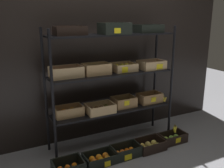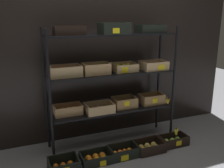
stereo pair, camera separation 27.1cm
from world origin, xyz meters
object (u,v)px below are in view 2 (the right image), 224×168
at_px(display_rack, 112,74).
at_px(crate_ground_apple_gold, 149,147).
at_px(crate_ground_orange, 96,158).
at_px(banana_bunch_loose, 176,132).
at_px(crate_ground_center_tangerine, 123,153).
at_px(crate_ground_tangerine, 64,166).
at_px(crate_ground_apple_green, 173,141).

bearing_deg(display_rack, crate_ground_apple_gold, -47.56).
bearing_deg(crate_ground_orange, banana_bunch_loose, 0.31).
xyz_separation_m(crate_ground_orange, crate_ground_center_tangerine, (0.35, -0.01, 0.00)).
bearing_deg(banana_bunch_loose, crate_ground_orange, -179.69).
distance_m(crate_ground_tangerine, crate_ground_apple_green, 1.46).
bearing_deg(crate_ground_tangerine, display_rack, 28.83).
relative_size(crate_ground_center_tangerine, banana_bunch_loose, 3.00).
bearing_deg(display_rack, crate_ground_orange, -132.51).
xyz_separation_m(display_rack, crate_ground_center_tangerine, (0.00, -0.38, -0.90)).
height_order(crate_ground_center_tangerine, crate_ground_apple_gold, crate_ground_center_tangerine).
height_order(display_rack, crate_ground_tangerine, display_rack).
bearing_deg(crate_ground_apple_gold, banana_bunch_loose, 2.20).
distance_m(display_rack, crate_ground_orange, 1.04).
distance_m(crate_ground_apple_gold, banana_bunch_loose, 0.43).
distance_m(crate_ground_center_tangerine, crate_ground_apple_gold, 0.35).
xyz_separation_m(crate_ground_tangerine, crate_ground_apple_green, (1.46, 0.03, -0.00)).
relative_size(crate_ground_tangerine, banana_bunch_loose, 2.79).
xyz_separation_m(display_rack, crate_ground_apple_green, (0.73, -0.37, -0.90)).
relative_size(display_rack, crate_ground_apple_green, 4.69).
height_order(crate_ground_tangerine, crate_ground_center_tangerine, crate_ground_tangerine).
height_order(crate_ground_apple_gold, banana_bunch_loose, banana_bunch_loose).
xyz_separation_m(crate_ground_tangerine, crate_ground_orange, (0.38, 0.03, -0.01)).
bearing_deg(crate_ground_orange, crate_ground_apple_green, 0.37).
bearing_deg(crate_ground_apple_gold, crate_ground_orange, 179.19).
distance_m(crate_ground_center_tangerine, banana_bunch_loose, 0.77).
bearing_deg(crate_ground_apple_green, crate_ground_tangerine, -178.74).
distance_m(crate_ground_apple_green, banana_bunch_loose, 0.13).
xyz_separation_m(crate_ground_center_tangerine, banana_bunch_loose, (0.76, 0.01, 0.13)).
relative_size(display_rack, crate_ground_orange, 4.75).
xyz_separation_m(display_rack, crate_ground_apple_gold, (0.35, -0.39, -0.90)).
relative_size(crate_ground_center_tangerine, crate_ground_apple_green, 0.96).
bearing_deg(crate_ground_orange, crate_ground_center_tangerine, -1.08).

